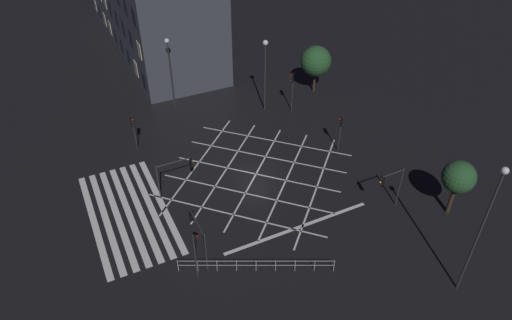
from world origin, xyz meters
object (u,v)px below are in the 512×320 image
at_px(traffic_light_nw_cross, 292,85).
at_px(street_lamp_far, 486,217).
at_px(traffic_light_se_main, 197,228).
at_px(traffic_light_median_south, 178,169).
at_px(street_lamp_east, 265,60).
at_px(street_lamp_west, 169,61).
at_px(street_tree_far, 316,61).
at_px(traffic_light_sw_main, 134,127).
at_px(traffic_light_median_north, 340,127).
at_px(street_tree_near, 459,177).
at_px(traffic_light_se_cross, 196,247).
at_px(traffic_light_ne_cross, 389,183).

bearing_deg(traffic_light_nw_cross, street_lamp_far, 86.55).
distance_m(traffic_light_se_main, traffic_light_median_south, 7.25).
distance_m(traffic_light_median_south, street_lamp_east, 16.05).
xyz_separation_m(street_lamp_east, street_lamp_west, (-4.73, -8.70, -0.35)).
xyz_separation_m(street_lamp_far, street_tree_far, (-28.23, 6.18, -2.82)).
bearing_deg(street_lamp_east, traffic_light_se_main, -39.79).
height_order(street_lamp_east, street_lamp_west, street_lamp_east).
xyz_separation_m(traffic_light_sw_main, street_lamp_west, (-6.20, 5.71, 2.86)).
xyz_separation_m(traffic_light_nw_cross, street_lamp_east, (-1.47, -2.45, 2.67)).
xyz_separation_m(street_lamp_west, street_tree_far, (3.42, 15.79, -1.76)).
bearing_deg(traffic_light_median_south, street_tree_far, 28.04).
distance_m(traffic_light_median_north, street_lamp_far, 17.45).
xyz_separation_m(traffic_light_sw_main, street_tree_near, (19.56, 20.30, 0.94)).
bearing_deg(traffic_light_se_cross, traffic_light_se_main, 68.09).
bearing_deg(traffic_light_median_north, street_lamp_east, -74.85).
relative_size(traffic_light_median_north, traffic_light_se_cross, 0.96).
bearing_deg(traffic_light_se_main, street_lamp_west, -13.23).
relative_size(traffic_light_sw_main, street_tree_near, 0.75).
xyz_separation_m(traffic_light_se_main, street_lamp_west, (-21.15, 4.97, 2.91)).
distance_m(traffic_light_median_south, traffic_light_ne_cross, 16.95).
bearing_deg(traffic_light_se_main, street_lamp_east, -39.79).
bearing_deg(street_lamp_west, street_tree_far, 77.77).
xyz_separation_m(traffic_light_nw_cross, street_lamp_far, (25.45, -1.54, 3.38)).
bearing_deg(street_lamp_west, street_lamp_far, 16.90).
bearing_deg(street_tree_far, traffic_light_median_south, -61.96).
bearing_deg(traffic_light_ne_cross, traffic_light_sw_main, -46.93).
bearing_deg(traffic_light_se_main, traffic_light_median_south, -7.69).
height_order(traffic_light_se_main, traffic_light_sw_main, traffic_light_sw_main).
bearing_deg(traffic_light_nw_cross, traffic_light_median_north, 91.72).
bearing_deg(traffic_light_median_north, traffic_light_se_cross, 25.77).
height_order(traffic_light_nw_cross, street_lamp_far, street_lamp_far).
height_order(traffic_light_nw_cross, street_tree_far, street_tree_far).
xyz_separation_m(traffic_light_se_main, street_lamp_east, (-16.42, 13.68, 3.26)).
distance_m(traffic_light_se_cross, street_tree_near, 20.50).
height_order(traffic_light_se_main, traffic_light_nw_cross, traffic_light_nw_cross).
bearing_deg(traffic_light_ne_cross, street_tree_far, -105.80).
bearing_deg(traffic_light_median_south, street_lamp_far, -52.41).
xyz_separation_m(traffic_light_nw_cross, street_tree_far, (-2.78, 4.64, 0.57)).
bearing_deg(traffic_light_se_cross, traffic_light_median_south, 79.28).
distance_m(traffic_light_se_cross, traffic_light_sw_main, 16.79).
distance_m(street_lamp_west, street_tree_far, 16.26).
height_order(traffic_light_median_north, street_lamp_west, street_lamp_west).
distance_m(traffic_light_sw_main, street_tree_near, 28.20).
distance_m(traffic_light_se_main, street_lamp_east, 21.62).
bearing_deg(street_tree_near, traffic_light_median_south, -122.39).
bearing_deg(street_tree_near, traffic_light_sw_main, -133.93).
height_order(street_lamp_east, street_lamp_far, street_lamp_far).
bearing_deg(traffic_light_ne_cross, traffic_light_se_cross, -0.84).
bearing_deg(traffic_light_se_cross, traffic_light_ne_cross, -0.84).
bearing_deg(traffic_light_nw_cross, traffic_light_se_main, 42.83).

